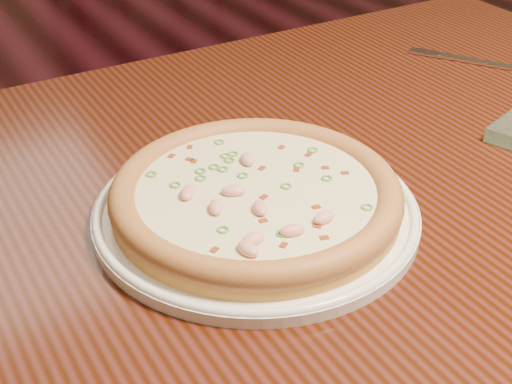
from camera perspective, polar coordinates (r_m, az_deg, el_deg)
ground at (r=1.85m, az=-16.10°, el=-7.96°), size 9.00×9.00×0.00m
hero_table at (r=0.88m, az=5.15°, el=-3.45°), size 1.20×0.80×0.75m
plate at (r=0.73m, az=-0.00°, el=-1.42°), size 0.33×0.33×0.02m
pizza at (r=0.71m, az=-0.00°, el=-0.21°), size 0.29×0.29×0.03m
fork at (r=1.14m, az=16.78°, el=10.06°), size 0.11×0.16×0.00m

